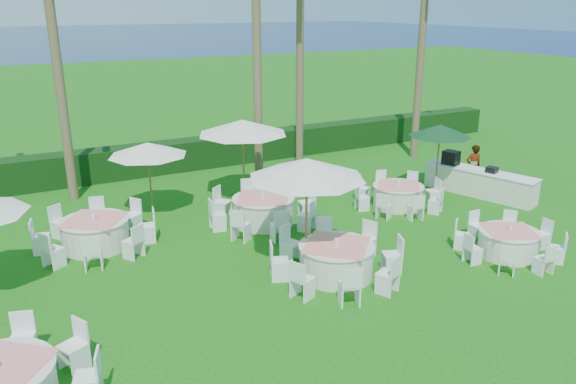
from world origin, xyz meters
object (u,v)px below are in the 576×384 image
banquet_table_e (263,210)px  staff_person (473,166)px  umbrella_d (243,127)px  banquet_table_f (398,195)px  umbrella_green (440,131)px  buffet_table (478,182)px  umbrella_b (307,168)px  banquet_table_d (95,232)px  banquet_table_c (508,242)px  umbrella_c (148,149)px  banquet_table_b (336,259)px

banquet_table_e → staff_person: (8.35, -0.39, 0.37)m
umbrella_d → banquet_table_f: bearing=-35.8°
umbrella_green → buffet_table: size_ratio=0.62×
staff_person → umbrella_b: bearing=34.4°
banquet_table_d → banquet_table_e: 4.96m
umbrella_b → umbrella_d: umbrella_b is taller
banquet_table_d → umbrella_green: umbrella_green is taller
umbrella_b → buffet_table: 8.84m
buffet_table → staff_person: staff_person is taller
umbrella_green → banquet_table_c: bearing=-111.1°
umbrella_d → buffet_table: 8.56m
umbrella_c → banquet_table_b: bearing=-65.3°
banquet_table_b → staff_person: bearing=24.0°
umbrella_green → staff_person: bearing=-9.1°
banquet_table_c → umbrella_c: (-7.73, 7.57, 1.80)m
umbrella_green → banquet_table_e: bearing=178.8°
umbrella_green → buffet_table: 2.30m
umbrella_b → umbrella_green: size_ratio=1.19×
umbrella_c → umbrella_d: (3.23, -0.02, 0.39)m
banquet_table_c → umbrella_d: (-4.50, 7.55, 2.19)m
banquet_table_d → umbrella_b: (4.59, -3.85, 2.23)m
banquet_table_c → umbrella_green: bearing=68.9°
banquet_table_e → umbrella_b: 3.99m
umbrella_green → buffet_table: umbrella_green is taller
banquet_table_d → staff_person: (13.27, -0.95, 0.38)m
banquet_table_b → banquet_table_e: banquet_table_e is taller
banquet_table_e → umbrella_b: size_ratio=1.14×
banquet_table_b → banquet_table_f: 5.63m
banquet_table_e → umbrella_b: umbrella_b is taller
banquet_table_f → buffet_table: buffet_table is taller
banquet_table_d → banquet_table_f: bearing=-7.6°
umbrella_b → buffet_table: bearing=14.9°
banquet_table_c → banquet_table_e: 7.12m
umbrella_d → umbrella_c: bearing=179.7°
banquet_table_f → buffet_table: size_ratio=0.74×
banquet_table_c → banquet_table_f: banquet_table_f is taller
umbrella_b → umbrella_d: 5.70m
banquet_table_c → buffet_table: 5.12m
banquet_table_c → umbrella_b: 6.01m
staff_person → buffet_table: bearing=76.0°
umbrella_c → buffet_table: (10.79, -3.47, -1.68)m
umbrella_c → umbrella_green: (9.68, -2.52, 0.09)m
banquet_table_f → umbrella_green: bearing=15.0°
banquet_table_b → banquet_table_c: banquet_table_b is taller
umbrella_d → umbrella_green: umbrella_d is taller
umbrella_c → buffet_table: bearing=-17.8°
banquet_table_e → umbrella_green: 7.06m
banquet_table_d → buffet_table: bearing=-7.3°
banquet_table_c → banquet_table_f: 4.47m
banquet_table_b → banquet_table_d: size_ratio=0.99×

